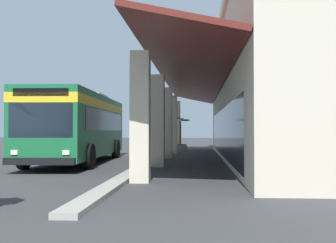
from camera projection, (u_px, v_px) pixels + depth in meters
The scene contains 4 objects.
ground at pixel (225, 156), 25.05m from camera, with size 120.00×120.00×0.00m, color #38383A.
curb_strip at pixel (156, 157), 22.77m from camera, with size 31.45×0.50×0.12m, color #9E998E.
transit_bus at pixel (79, 123), 20.10m from camera, with size 11.30×3.12×3.34m.
potted_palm at pixel (180, 143), 31.53m from camera, with size 1.93×1.53×2.52m.
Camera 1 is at (25.27, 6.41, 1.51)m, focal length 45.41 mm.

